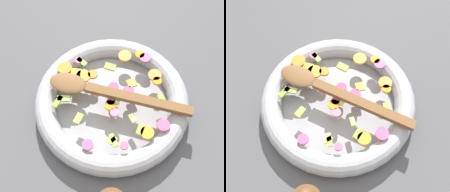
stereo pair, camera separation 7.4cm
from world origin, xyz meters
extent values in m
plane|color=#4C4C51|center=(0.00, 0.00, 0.00)|extent=(4.00, 4.00, 0.00)
cylinder|color=gray|center=(0.00, 0.00, 0.01)|extent=(0.33, 0.33, 0.01)
torus|color=#9E9EA5|center=(0.00, 0.00, 0.03)|extent=(0.38, 0.38, 0.05)
cylinder|color=orange|center=(-0.01, -0.12, 0.05)|extent=(0.04, 0.04, 0.01)
cylinder|color=orange|center=(-0.10, -0.06, 0.05)|extent=(0.03, 0.03, 0.01)
cylinder|color=orange|center=(0.08, -0.04, 0.05)|extent=(0.05, 0.05, 0.01)
cylinder|color=orange|center=(-0.09, 0.08, 0.05)|extent=(0.03, 0.03, 0.01)
cylinder|color=orange|center=(-0.09, -0.07, 0.05)|extent=(0.05, 0.05, 0.01)
cylinder|color=orange|center=(-0.05, -0.13, 0.05)|extent=(0.03, 0.03, 0.01)
cylinder|color=orange|center=(0.06, -0.05, 0.05)|extent=(0.03, 0.03, 0.01)
cylinder|color=orange|center=(0.13, -0.06, 0.05)|extent=(0.05, 0.05, 0.01)
cylinder|color=orange|center=(0.00, 0.03, 0.05)|extent=(0.04, 0.04, 0.01)
cube|color=#92BC3B|center=(-0.08, 0.08, 0.05)|extent=(0.02, 0.03, 0.01)
cube|color=#8ABB35|center=(0.12, 0.04, 0.05)|extent=(0.02, 0.03, 0.01)
cube|color=#99C250|center=(0.09, -0.08, 0.05)|extent=(0.03, 0.03, 0.01)
cube|color=#ABD955|center=(-0.01, 0.01, 0.05)|extent=(0.02, 0.03, 0.01)
cube|color=#A8C54A|center=(-0.02, 0.11, 0.05)|extent=(0.03, 0.03, 0.01)
cube|color=#B1CC4B|center=(-0.02, 0.11, 0.05)|extent=(0.02, 0.02, 0.01)
cube|color=#A4C74C|center=(0.07, 0.07, 0.05)|extent=(0.02, 0.03, 0.01)
cube|color=#96BE46|center=(0.02, -0.08, 0.05)|extent=(0.03, 0.02, 0.01)
cube|color=#87B93A|center=(-0.12, -0.01, 0.05)|extent=(0.02, 0.03, 0.01)
cube|color=#A7CB5C|center=(0.11, 0.03, 0.05)|extent=(0.03, 0.02, 0.01)
cube|color=#BAD762|center=(-0.06, 0.05, 0.05)|extent=(0.02, 0.02, 0.01)
cylinder|color=#D14E7F|center=(-0.13, 0.06, 0.05)|extent=(0.04, 0.04, 0.01)
cylinder|color=#D75682|center=(-0.05, 0.12, 0.05)|extent=(0.02, 0.02, 0.01)
cylinder|color=#D04E86|center=(0.03, 0.13, 0.05)|extent=(0.03, 0.03, 0.01)
cylinder|color=#D83C6E|center=(-0.04, -0.02, 0.05)|extent=(0.04, 0.04, 0.01)
cylinder|color=pink|center=(0.10, -0.09, 0.05)|extent=(0.02, 0.02, 0.01)
cylinder|color=#CF4E86|center=(-0.07, -0.12, 0.05)|extent=(0.04, 0.04, 0.01)
cylinder|color=#DA366C|center=(0.00, -0.02, 0.05)|extent=(0.03, 0.03, 0.01)
cylinder|color=#F07084|center=(0.04, 0.00, 0.05)|extent=(0.02, 0.02, 0.01)
cylinder|color=#C53D65|center=(0.00, 0.02, 0.05)|extent=(0.03, 0.03, 0.01)
cylinder|color=pink|center=(-0.01, 0.04, 0.05)|extent=(0.03, 0.03, 0.01)
cube|color=yellow|center=(0.10, -0.05, 0.05)|extent=(0.03, 0.03, 0.01)
cube|color=gold|center=(-0.04, -0.04, 0.05)|extent=(0.03, 0.03, 0.01)
cube|color=brown|center=(-0.06, 0.01, 0.06)|extent=(0.25, 0.05, 0.01)
ellipsoid|color=brown|center=(0.11, -0.01, 0.06)|extent=(0.10, 0.06, 0.01)
camera|label=1|loc=(-0.06, 0.36, 0.69)|focal=50.00mm
camera|label=2|loc=(-0.13, 0.34, 0.69)|focal=50.00mm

